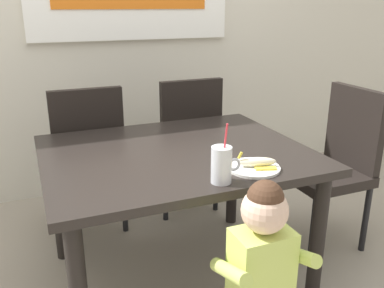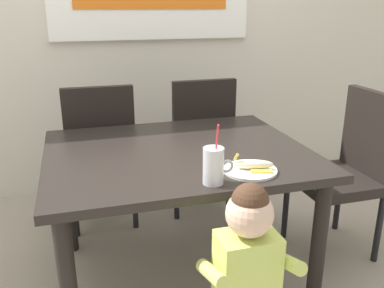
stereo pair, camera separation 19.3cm
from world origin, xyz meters
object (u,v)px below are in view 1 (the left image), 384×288
dining_table (176,169)px  snack_plate (254,168)px  peeled_banana (257,162)px  dining_chair_right (185,138)px  milk_cup (222,167)px  dining_chair_far (336,158)px  dining_chair_left (87,152)px  toddler_standing (262,259)px

dining_table → snack_plate: bearing=-57.1°
peeled_banana → dining_chair_right: bearing=85.2°
milk_cup → peeled_banana: bearing=18.0°
dining_table → dining_chair_far: dining_chair_far is taller
milk_cup → dining_chair_far: bearing=24.2°
dining_chair_left → milk_cup: 1.21m
dining_table → dining_chair_right: (0.34, 0.73, -0.10)m
toddler_standing → milk_cup: size_ratio=3.33×
dining_chair_right → toddler_standing: dining_chair_right is taller
dining_table → peeled_banana: 0.45m
dining_chair_far → toddler_standing: bearing=-53.2°
dining_chair_right → toddler_standing: (-0.25, -1.42, -0.02)m
dining_chair_right → peeled_banana: (-0.09, -1.09, 0.22)m
dining_table → dining_chair_far: 1.02m
dining_chair_left → milk_cup: bearing=108.4°
snack_plate → dining_table: bearing=122.9°
dining_chair_left → snack_plate: 1.21m
dining_chair_left → dining_chair_right: size_ratio=1.00×
dining_chair_left → dining_chair_right: (0.67, 0.04, 0.00)m
toddler_standing → milk_cup: 0.38m
toddler_standing → snack_plate: size_ratio=3.64×
dining_table → snack_plate: 0.44m
dining_table → peeled_banana: (0.25, -0.36, 0.13)m
dining_chair_far → toddler_standing: dining_chair_far is taller
dining_chair_far → peeled_banana: bearing=-64.2°
snack_plate → peeled_banana: size_ratio=1.31×
dining_table → toddler_standing: size_ratio=1.51×
dining_chair_right → snack_plate: bearing=84.4°
milk_cup → snack_plate: size_ratio=1.09×
milk_cup → peeled_banana: size_ratio=1.43×
dining_chair_far → snack_plate: dining_chair_far is taller
dining_chair_left → toddler_standing: bearing=106.8°
toddler_standing → snack_plate: (0.15, 0.33, 0.21)m
dining_table → milk_cup: size_ratio=5.05×
dining_table → dining_chair_left: dining_chair_left is taller
snack_plate → dining_chair_right: bearing=84.4°
toddler_standing → dining_chair_right: bearing=79.8°
toddler_standing → dining_chair_left: bearing=106.8°
dining_chair_right → milk_cup: size_ratio=3.82×
dining_chair_left → milk_cup: milk_cup is taller
dining_chair_far → milk_cup: size_ratio=3.82×
dining_chair_right → toddler_standing: 1.44m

